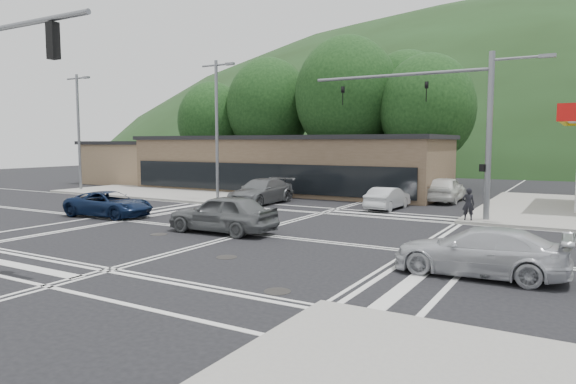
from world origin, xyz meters
The scene contains 20 objects.
ground centered at (0.00, 0.00, 0.00)m, with size 120.00×120.00×0.00m, color black.
sidewalk_nw centered at (-15.00, 15.00, 0.07)m, with size 16.00×16.00×0.15m, color gray.
commercial_row centered at (-8.00, 17.00, 2.00)m, with size 24.00×8.00×4.00m, color brown.
commercial_nw centered at (-24.00, 17.00, 1.80)m, with size 8.00×7.00×3.60m, color #846B4F.
hill_north centered at (0.00, 90.00, 0.00)m, with size 252.00×126.00×140.00m, color #1D3317.
tree_n_a centered at (-14.00, 24.00, 7.14)m, with size 8.00×8.00×11.75m.
tree_n_b centered at (-6.00, 24.00, 7.79)m, with size 9.00×9.00×12.98m.
tree_n_c centered at (1.00, 24.00, 6.49)m, with size 7.60×7.60×10.87m.
tree_n_d centered at (-20.00, 23.00, 5.84)m, with size 6.80×6.80×9.76m.
tree_n_e centered at (-2.00, 28.00, 7.14)m, with size 8.40×8.40×11.98m.
streetlight_nw centered at (-8.44, 9.00, 5.05)m, with size 2.50×0.25×9.00m.
streetlight_w centered at (-21.94, 9.00, 5.05)m, with size 2.50×0.25×9.00m.
signal_mast_ne centered at (6.95, 8.20, 5.07)m, with size 11.65×0.30×8.00m.
car_blue_west centered at (-8.87, 0.50, 0.65)m, with size 2.16×4.69×1.30m, color #0D1B3B.
car_grey_center centered at (-0.98, -0.30, 0.81)m, with size 1.92×4.77×1.63m, color #595D5E.
car_silver_east centered at (9.66, -2.22, 0.70)m, with size 1.95×4.80×1.39m, color silver.
car_queue_a centered at (2.52, 10.47, 0.63)m, with size 1.34×3.85×1.27m, color #B2B6BA.
car_queue_b centered at (4.52, 15.76, 0.82)m, with size 1.94×4.83×1.65m, color silver.
car_northbound centered at (-5.12, 9.00, 0.77)m, with size 2.17×5.34×1.55m, color #5A5E5F.
pedestrian centered at (7.50, 7.50, 0.91)m, with size 0.56×0.37×1.53m, color black.
Camera 1 is at (12.19, -17.46, 3.81)m, focal length 32.00 mm.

